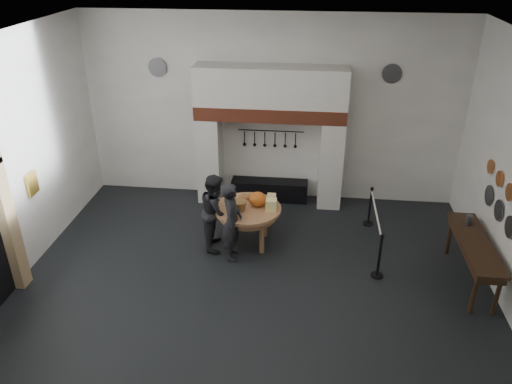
# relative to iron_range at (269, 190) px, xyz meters

# --- Properties ---
(floor) EXTENTS (9.00, 8.00, 0.02)m
(floor) POSITION_rel_iron_range_xyz_m (0.00, -3.72, -0.25)
(floor) COLOR black
(floor) RESTS_ON ground
(ceiling) EXTENTS (9.00, 8.00, 0.02)m
(ceiling) POSITION_rel_iron_range_xyz_m (0.00, -3.72, 4.25)
(ceiling) COLOR silver
(ceiling) RESTS_ON wall_back
(wall_back) EXTENTS (9.00, 0.02, 4.50)m
(wall_back) POSITION_rel_iron_range_xyz_m (0.00, 0.28, 2.00)
(wall_back) COLOR white
(wall_back) RESTS_ON floor
(wall_front) EXTENTS (9.00, 0.02, 4.50)m
(wall_front) POSITION_rel_iron_range_xyz_m (0.00, -7.72, 2.00)
(wall_front) COLOR white
(wall_front) RESTS_ON floor
(chimney_pier_left) EXTENTS (0.55, 0.70, 2.15)m
(chimney_pier_left) POSITION_rel_iron_range_xyz_m (-1.48, -0.07, 0.82)
(chimney_pier_left) COLOR silver
(chimney_pier_left) RESTS_ON floor
(chimney_pier_right) EXTENTS (0.55, 0.70, 2.15)m
(chimney_pier_right) POSITION_rel_iron_range_xyz_m (1.48, -0.07, 0.82)
(chimney_pier_right) COLOR silver
(chimney_pier_right) RESTS_ON floor
(hearth_brick_band) EXTENTS (3.50, 0.72, 0.32)m
(hearth_brick_band) POSITION_rel_iron_range_xyz_m (0.00, -0.07, 2.06)
(hearth_brick_band) COLOR #9E442B
(hearth_brick_band) RESTS_ON chimney_pier_left
(chimney_hood) EXTENTS (3.50, 0.70, 0.90)m
(chimney_hood) POSITION_rel_iron_range_xyz_m (0.00, -0.07, 2.67)
(chimney_hood) COLOR silver
(chimney_hood) RESTS_ON hearth_brick_band
(iron_range) EXTENTS (1.90, 0.45, 0.50)m
(iron_range) POSITION_rel_iron_range_xyz_m (0.00, 0.00, 0.00)
(iron_range) COLOR black
(iron_range) RESTS_ON floor
(utensil_rail) EXTENTS (1.60, 0.02, 0.02)m
(utensil_rail) POSITION_rel_iron_range_xyz_m (0.00, 0.20, 1.50)
(utensil_rail) COLOR black
(utensil_rail) RESTS_ON wall_back
(door_jamb_far) EXTENTS (0.22, 0.30, 2.60)m
(door_jamb_far) POSITION_rel_iron_range_xyz_m (-4.38, -4.02, 1.05)
(door_jamb_far) COLOR tan
(door_jamb_far) RESTS_ON floor
(wall_plaque) EXTENTS (0.05, 0.34, 0.44)m
(wall_plaque) POSITION_rel_iron_range_xyz_m (-4.45, -2.92, 1.35)
(wall_plaque) COLOR gold
(wall_plaque) RESTS_ON wall_left
(work_table) EXTENTS (1.78, 1.78, 0.07)m
(work_table) POSITION_rel_iron_range_xyz_m (-0.28, -2.10, 0.59)
(work_table) COLOR tan
(work_table) RESTS_ON floor
(pumpkin) EXTENTS (0.36, 0.36, 0.31)m
(pumpkin) POSITION_rel_iron_range_xyz_m (-0.08, -2.00, 0.78)
(pumpkin) COLOR #C8551C
(pumpkin) RESTS_ON work_table
(cheese_block_big) EXTENTS (0.22, 0.22, 0.24)m
(cheese_block_big) POSITION_rel_iron_range_xyz_m (0.22, -2.15, 0.74)
(cheese_block_big) COLOR #FFF698
(cheese_block_big) RESTS_ON work_table
(cheese_block_small) EXTENTS (0.18, 0.18, 0.20)m
(cheese_block_small) POSITION_rel_iron_range_xyz_m (0.20, -1.85, 0.72)
(cheese_block_small) COLOR #F2DC91
(cheese_block_small) RESTS_ON work_table
(wicker_basket) EXTENTS (0.40, 0.40, 0.22)m
(wicker_basket) POSITION_rel_iron_range_xyz_m (-0.43, -2.25, 0.73)
(wicker_basket) COLOR olive
(wicker_basket) RESTS_ON work_table
(bread_loaf) EXTENTS (0.31, 0.18, 0.13)m
(bread_loaf) POSITION_rel_iron_range_xyz_m (-0.38, -1.75, 0.69)
(bread_loaf) COLOR #A26739
(bread_loaf) RESTS_ON work_table
(visitor_near) EXTENTS (0.45, 0.64, 1.69)m
(visitor_near) POSITION_rel_iron_range_xyz_m (-0.53, -2.66, 0.59)
(visitor_near) COLOR black
(visitor_near) RESTS_ON floor
(visitor_far) EXTENTS (0.71, 0.87, 1.66)m
(visitor_far) POSITION_rel_iron_range_xyz_m (-0.93, -2.26, 0.58)
(visitor_far) COLOR black
(visitor_far) RESTS_ON floor
(side_table) EXTENTS (0.55, 2.20, 0.06)m
(side_table) POSITION_rel_iron_range_xyz_m (4.10, -2.97, 0.62)
(side_table) COLOR #321E12
(side_table) RESTS_ON floor
(pewter_jug) EXTENTS (0.12, 0.12, 0.22)m
(pewter_jug) POSITION_rel_iron_range_xyz_m (4.10, -2.37, 0.76)
(pewter_jug) COLOR #4E4D52
(pewter_jug) RESTS_ON side_table
(copper_pan_b) EXTENTS (0.03, 0.32, 0.32)m
(copper_pan_b) POSITION_rel_iron_range_xyz_m (4.46, -2.97, 1.70)
(copper_pan_b) COLOR #C6662D
(copper_pan_b) RESTS_ON wall_right
(copper_pan_c) EXTENTS (0.03, 0.30, 0.30)m
(copper_pan_c) POSITION_rel_iron_range_xyz_m (4.46, -2.42, 1.70)
(copper_pan_c) COLOR #C6662D
(copper_pan_c) RESTS_ON wall_right
(copper_pan_d) EXTENTS (0.03, 0.28, 0.28)m
(copper_pan_d) POSITION_rel_iron_range_xyz_m (4.46, -1.87, 1.70)
(copper_pan_d) COLOR #C6662D
(copper_pan_d) RESTS_ON wall_right
(pewter_plate_left) EXTENTS (0.03, 0.40, 0.40)m
(pewter_plate_left) POSITION_rel_iron_range_xyz_m (4.46, -3.32, 1.20)
(pewter_plate_left) COLOR #4C4C51
(pewter_plate_left) RESTS_ON wall_right
(pewter_plate_mid) EXTENTS (0.03, 0.40, 0.40)m
(pewter_plate_mid) POSITION_rel_iron_range_xyz_m (4.46, -2.72, 1.20)
(pewter_plate_mid) COLOR #4C4C51
(pewter_plate_mid) RESTS_ON wall_right
(pewter_plate_right) EXTENTS (0.03, 0.40, 0.40)m
(pewter_plate_right) POSITION_rel_iron_range_xyz_m (4.46, -2.12, 1.20)
(pewter_plate_right) COLOR #4C4C51
(pewter_plate_right) RESTS_ON wall_right
(pewter_plate_back_left) EXTENTS (0.44, 0.03, 0.44)m
(pewter_plate_back_left) POSITION_rel_iron_range_xyz_m (-2.70, 0.24, 2.95)
(pewter_plate_back_left) COLOR #4C4C51
(pewter_plate_back_left) RESTS_ON wall_back
(pewter_plate_back_right) EXTENTS (0.44, 0.03, 0.44)m
(pewter_plate_back_right) POSITION_rel_iron_range_xyz_m (2.70, 0.24, 2.95)
(pewter_plate_back_right) COLOR #4C4C51
(pewter_plate_back_right) RESTS_ON wall_back
(barrier_post_near) EXTENTS (0.05, 0.05, 0.90)m
(barrier_post_near) POSITION_rel_iron_range_xyz_m (2.38, -3.00, 0.20)
(barrier_post_near) COLOR black
(barrier_post_near) RESTS_ON floor
(barrier_post_far) EXTENTS (0.05, 0.05, 0.90)m
(barrier_post_far) POSITION_rel_iron_range_xyz_m (2.38, -1.00, 0.20)
(barrier_post_far) COLOR black
(barrier_post_far) RESTS_ON floor
(barrier_rope) EXTENTS (0.04, 2.00, 0.04)m
(barrier_rope) POSITION_rel_iron_range_xyz_m (2.38, -2.00, 0.60)
(barrier_rope) COLOR silver
(barrier_rope) RESTS_ON barrier_post_near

